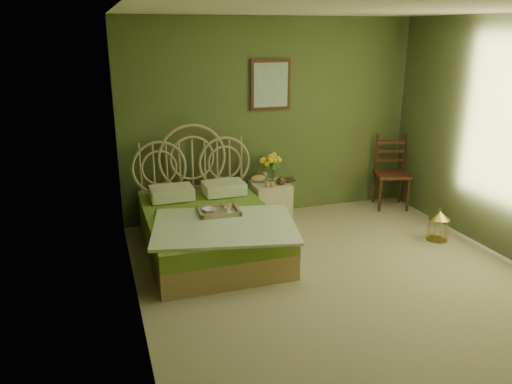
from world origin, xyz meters
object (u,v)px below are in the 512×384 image
object	(u,v)px
nightstand	(270,195)
birdcage	(438,226)
chair	(389,167)
bed	(210,227)

from	to	relation	value
nightstand	birdcage	world-z (taller)	nightstand
chair	birdcage	distance (m)	1.38
bed	birdcage	distance (m)	2.74
bed	nightstand	distance (m)	1.21
bed	nightstand	xyz separation A→B (m)	(0.98, 0.71, 0.06)
bed	chair	distance (m)	2.91
nightstand	birdcage	distance (m)	2.12
bed	chair	world-z (taller)	bed
nightstand	chair	world-z (taller)	chair
bed	birdcage	xyz separation A→B (m)	(2.68, -0.56, -0.11)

